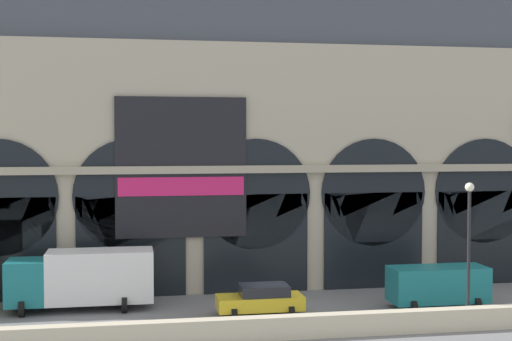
{
  "coord_description": "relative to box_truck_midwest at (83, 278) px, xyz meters",
  "views": [
    {
      "loc": [
        -7.22,
        -35.77,
        8.99
      ],
      "look_at": [
        0.01,
        5.0,
        7.16
      ],
      "focal_mm": 49.93,
      "sensor_mm": 36.0,
      "label": 1
    }
  ],
  "objects": [
    {
      "name": "ground_plane",
      "position": [
        9.71,
        -2.34,
        -1.7
      ],
      "size": [
        200.0,
        200.0,
        0.0
      ],
      "primitive_type": "plane",
      "color": "slate"
    },
    {
      "name": "car_center",
      "position": [
        9.02,
        -2.73,
        -0.9
      ],
      "size": [
        4.4,
        2.22,
        1.55
      ],
      "color": "gold",
      "rests_on": "ground"
    },
    {
      "name": "street_lamp_quayside",
      "position": [
        18.55,
        -6.35,
        2.71
      ],
      "size": [
        0.44,
        0.44,
        6.9
      ],
      "color": "black",
      "rests_on": "ground"
    },
    {
      "name": "van_mideast",
      "position": [
        18.59,
        -2.85,
        -0.45
      ],
      "size": [
        5.2,
        2.48,
        2.2
      ],
      "color": "#19727A",
      "rests_on": "ground"
    },
    {
      "name": "quay_parapet_wall",
      "position": [
        9.71,
        -7.15,
        -1.18
      ],
      "size": [
        90.0,
        0.7,
        1.03
      ],
      "primitive_type": "cube",
      "color": "beige",
      "rests_on": "ground"
    },
    {
      "name": "box_truck_midwest",
      "position": [
        0.0,
        0.0,
        0.0
      ],
      "size": [
        7.5,
        2.91,
        3.12
      ],
      "color": "#19727A",
      "rests_on": "ground"
    },
    {
      "name": "station_building",
      "position": [
        9.74,
        4.87,
        6.99
      ],
      "size": [
        44.56,
        4.85,
        17.95
      ],
      "color": "#B2A891",
      "rests_on": "ground"
    }
  ]
}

